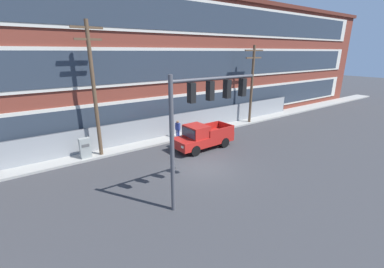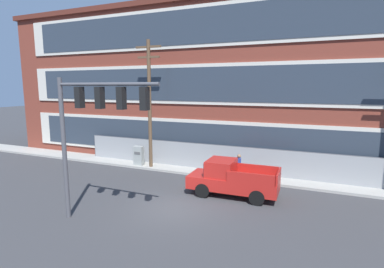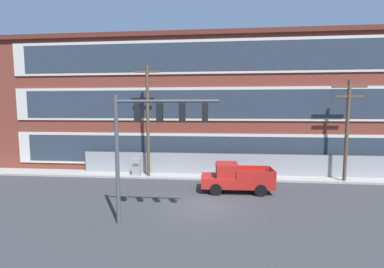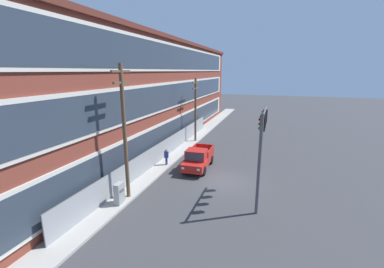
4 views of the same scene
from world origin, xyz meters
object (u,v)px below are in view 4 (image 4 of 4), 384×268
(utility_pole_near_corner, at_px, (124,129))
(electrical_cabinet, at_px, (119,194))
(traffic_signal_mast, at_px, (262,134))
(utility_pole_midblock, at_px, (195,107))
(pickup_truck_red, at_px, (198,159))
(pedestrian_near_cabinet, at_px, (166,156))

(utility_pole_near_corner, relative_size, electrical_cabinet, 5.80)
(traffic_signal_mast, relative_size, utility_pole_midblock, 0.81)
(traffic_signal_mast, distance_m, pickup_truck_red, 8.25)
(pickup_truck_red, height_order, utility_pole_midblock, utility_pole_midblock)
(pickup_truck_red, bearing_deg, utility_pole_near_corner, 156.52)
(traffic_signal_mast, distance_m, utility_pole_midblock, 15.85)
(utility_pole_midblock, bearing_deg, utility_pole_near_corner, 179.81)
(traffic_signal_mast, xyz_separation_m, utility_pole_near_corner, (-2.44, 8.75, 0.26))
(utility_pole_midblock, relative_size, electrical_cabinet, 4.97)
(pickup_truck_red, height_order, electrical_cabinet, pickup_truck_red)
(utility_pole_midblock, bearing_deg, pedestrian_near_cabinet, 179.73)
(utility_pole_near_corner, xyz_separation_m, utility_pole_midblock, (15.68, -0.05, -0.61))
(utility_pole_near_corner, bearing_deg, electrical_cabinet, 178.81)
(traffic_signal_mast, distance_m, pedestrian_near_cabinet, 10.42)
(traffic_signal_mast, relative_size, pickup_truck_red, 1.28)
(electrical_cabinet, bearing_deg, traffic_signal_mast, -68.29)
(utility_pole_midblock, bearing_deg, electrical_cabinet, 179.74)
(pickup_truck_red, distance_m, utility_pole_near_corner, 8.64)
(pickup_truck_red, xyz_separation_m, electrical_cabinet, (-8.04, 3.05, -0.14))
(traffic_signal_mast, height_order, utility_pole_midblock, utility_pole_midblock)
(electrical_cabinet, xyz_separation_m, pedestrian_near_cabinet, (7.70, -0.03, 0.17))
(pickup_truck_red, relative_size, utility_pole_near_corner, 0.54)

